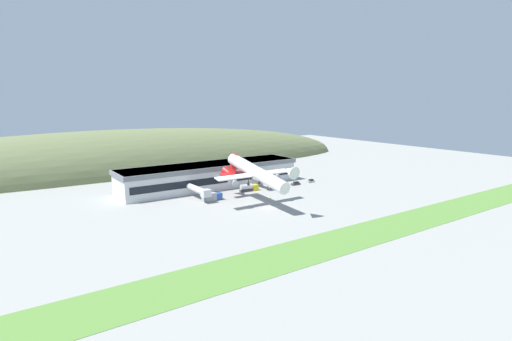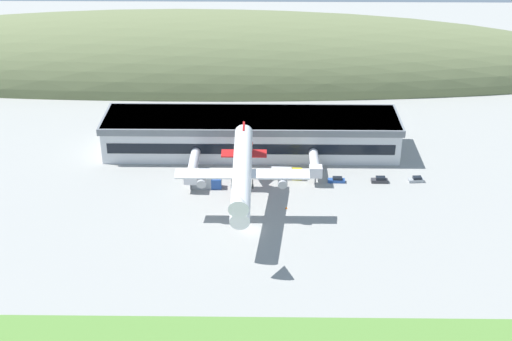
{
  "view_description": "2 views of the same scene",
  "coord_description": "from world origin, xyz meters",
  "px_view_note": "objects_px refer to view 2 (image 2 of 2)",
  "views": [
    {
      "loc": [
        -85.56,
        -115.35,
        40.07
      ],
      "look_at": [
        1.51,
        10.74,
        12.37
      ],
      "focal_mm": 28.0,
      "sensor_mm": 36.0,
      "label": 1
    },
    {
      "loc": [
        3.0,
        -143.61,
        91.03
      ],
      "look_at": [
        1.02,
        7.46,
        12.36
      ],
      "focal_mm": 50.0,
      "sensor_mm": 36.0,
      "label": 2
    }
  ],
  "objects_px": {
    "cargo_airplane": "(242,172)",
    "traffic_cone_0": "(286,208)",
    "box_truck": "(205,182)",
    "service_car_0": "(416,180)",
    "jetway_1": "(315,164)",
    "service_car_1": "(337,180)",
    "service_car_2": "(380,180)",
    "fuel_truck": "(286,173)",
    "jetway_0": "(193,167)",
    "terminal_building": "(251,131)"
  },
  "relations": [
    {
      "from": "cargo_airplane",
      "to": "traffic_cone_0",
      "type": "relative_size",
      "value": 78.55
    },
    {
      "from": "box_truck",
      "to": "service_car_0",
      "type": "bearing_deg",
      "value": 4.01
    },
    {
      "from": "service_car_0",
      "to": "traffic_cone_0",
      "type": "xyz_separation_m",
      "value": [
        -35.28,
        -14.69,
        -0.35
      ]
    },
    {
      "from": "jetway_1",
      "to": "service_car_1",
      "type": "distance_m",
      "value": 7.23
    },
    {
      "from": "cargo_airplane",
      "to": "service_car_0",
      "type": "relative_size",
      "value": 10.8
    },
    {
      "from": "jetway_1",
      "to": "service_car_2",
      "type": "relative_size",
      "value": 2.87
    },
    {
      "from": "service_car_2",
      "to": "service_car_1",
      "type": "bearing_deg",
      "value": -179.91
    },
    {
      "from": "fuel_truck",
      "to": "traffic_cone_0",
      "type": "relative_size",
      "value": 14.8
    },
    {
      "from": "jetway_1",
      "to": "service_car_1",
      "type": "xyz_separation_m",
      "value": [
        5.82,
        -2.62,
        -3.39
      ]
    },
    {
      "from": "jetway_1",
      "to": "service_car_0",
      "type": "bearing_deg",
      "value": -4.54
    },
    {
      "from": "service_car_1",
      "to": "traffic_cone_0",
      "type": "xyz_separation_m",
      "value": [
        -13.83,
        -14.23,
        -0.32
      ]
    },
    {
      "from": "service_car_1",
      "to": "traffic_cone_0",
      "type": "height_order",
      "value": "service_car_1"
    },
    {
      "from": "fuel_truck",
      "to": "jetway_0",
      "type": "bearing_deg",
      "value": -176.4
    },
    {
      "from": "service_car_1",
      "to": "service_car_2",
      "type": "distance_m",
      "value": 11.57
    },
    {
      "from": "service_car_0",
      "to": "box_truck",
      "type": "xyz_separation_m",
      "value": [
        -56.42,
        -3.96,
        0.91
      ]
    },
    {
      "from": "box_truck",
      "to": "traffic_cone_0",
      "type": "height_order",
      "value": "box_truck"
    },
    {
      "from": "service_car_0",
      "to": "cargo_airplane",
      "type": "bearing_deg",
      "value": -157.22
    },
    {
      "from": "jetway_1",
      "to": "fuel_truck",
      "type": "xyz_separation_m",
      "value": [
        -7.74,
        -0.52,
        -2.44
      ]
    },
    {
      "from": "cargo_airplane",
      "to": "fuel_truck",
      "type": "xyz_separation_m",
      "value": [
        11.15,
        21.03,
        -11.12
      ]
    },
    {
      "from": "jetway_1",
      "to": "box_truck",
      "type": "distance_m",
      "value": 29.89
    },
    {
      "from": "jetway_1",
      "to": "service_car_1",
      "type": "height_order",
      "value": "jetway_1"
    },
    {
      "from": "traffic_cone_0",
      "to": "service_car_0",
      "type": "bearing_deg",
      "value": 22.6
    },
    {
      "from": "jetway_1",
      "to": "service_car_2",
      "type": "distance_m",
      "value": 17.9
    },
    {
      "from": "cargo_airplane",
      "to": "terminal_building",
      "type": "bearing_deg",
      "value": 87.78
    },
    {
      "from": "service_car_1",
      "to": "fuel_truck",
      "type": "xyz_separation_m",
      "value": [
        -13.56,
        2.1,
        0.95
      ]
    },
    {
      "from": "jetway_0",
      "to": "service_car_1",
      "type": "relative_size",
      "value": 3.62
    },
    {
      "from": "service_car_2",
      "to": "fuel_truck",
      "type": "height_order",
      "value": "fuel_truck"
    },
    {
      "from": "terminal_building",
      "to": "service_car_1",
      "type": "xyz_separation_m",
      "value": [
        23.24,
        -18.97,
        -5.54
      ]
    },
    {
      "from": "terminal_building",
      "to": "service_car_1",
      "type": "bearing_deg",
      "value": -39.22
    },
    {
      "from": "jetway_1",
      "to": "service_car_0",
      "type": "height_order",
      "value": "jetway_1"
    },
    {
      "from": "terminal_building",
      "to": "box_truck",
      "type": "height_order",
      "value": "terminal_building"
    },
    {
      "from": "jetway_1",
      "to": "cargo_airplane",
      "type": "distance_m",
      "value": 29.94
    },
    {
      "from": "fuel_truck",
      "to": "traffic_cone_0",
      "type": "distance_m",
      "value": 16.38
    },
    {
      "from": "service_car_1",
      "to": "jetway_0",
      "type": "bearing_deg",
      "value": 179.22
    },
    {
      "from": "cargo_airplane",
      "to": "service_car_1",
      "type": "distance_m",
      "value": 33.38
    },
    {
      "from": "service_car_0",
      "to": "fuel_truck",
      "type": "bearing_deg",
      "value": 177.31
    },
    {
      "from": "box_truck",
      "to": "traffic_cone_0",
      "type": "bearing_deg",
      "value": -26.9
    },
    {
      "from": "cargo_airplane",
      "to": "box_truck",
      "type": "relative_size",
      "value": 5.46
    },
    {
      "from": "jetway_0",
      "to": "terminal_building",
      "type": "bearing_deg",
      "value": 50.25
    },
    {
      "from": "service_car_2",
      "to": "traffic_cone_0",
      "type": "bearing_deg",
      "value": -150.71
    },
    {
      "from": "terminal_building",
      "to": "box_truck",
      "type": "relative_size",
      "value": 10.17
    },
    {
      "from": "terminal_building",
      "to": "traffic_cone_0",
      "type": "distance_m",
      "value": 35.0
    },
    {
      "from": "service_car_0",
      "to": "traffic_cone_0",
      "type": "height_order",
      "value": "service_car_0"
    },
    {
      "from": "jetway_0",
      "to": "service_car_1",
      "type": "xyz_separation_m",
      "value": [
        38.58,
        -0.53,
        -3.39
      ]
    },
    {
      "from": "service_car_1",
      "to": "service_car_2",
      "type": "xyz_separation_m",
      "value": [
        11.57,
        0.02,
        0.07
      ]
    },
    {
      "from": "service_car_0",
      "to": "terminal_building",
      "type": "bearing_deg",
      "value": 157.5
    },
    {
      "from": "service_car_2",
      "to": "cargo_airplane",
      "type": "bearing_deg",
      "value": -152.43
    },
    {
      "from": "service_car_1",
      "to": "service_car_2",
      "type": "relative_size",
      "value": 1.04
    },
    {
      "from": "fuel_truck",
      "to": "traffic_cone_0",
      "type": "xyz_separation_m",
      "value": [
        -0.27,
        -16.33,
        -1.27
      ]
    },
    {
      "from": "service_car_1",
      "to": "box_truck",
      "type": "xyz_separation_m",
      "value": [
        -34.97,
        -3.5,
        0.94
      ]
    }
  ]
}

